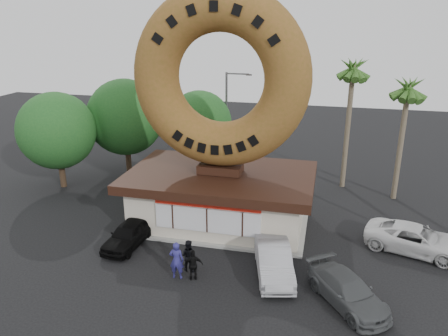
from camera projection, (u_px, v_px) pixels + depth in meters
ground at (192, 274)px, 21.92m from camera, size 90.00×90.00×0.00m
donut_shop at (220, 196)px, 26.82m from camera, size 11.20×7.20×3.80m
giant_donut at (220, 79)px, 24.46m from camera, size 10.20×2.60×10.20m
tree_west at (125, 117)px, 34.40m from camera, size 6.00×6.00×7.65m
tree_mid at (199, 123)px, 35.22m from camera, size 5.20×5.20×6.63m
tree_far at (57, 131)px, 31.61m from camera, size 5.60×5.60×7.14m
palm_near at (353, 74)px, 30.28m from camera, size 2.60×2.60×9.75m
palm_far at (408, 93)px, 28.44m from camera, size 2.60×2.60×8.75m
street_lamp at (228, 116)px, 35.50m from camera, size 2.11×0.20×8.00m
person_left at (177, 260)px, 21.27m from camera, size 0.75×0.53×1.96m
person_center at (188, 255)px, 21.98m from camera, size 0.82×0.64×1.68m
person_right at (193, 265)px, 21.18m from camera, size 1.02×0.72×1.61m
car_black at (128, 234)px, 24.41m from camera, size 1.97×4.13×1.36m
car_silver at (274, 260)px, 21.67m from camera, size 2.70×4.90×1.53m
car_grey at (348, 291)px, 19.46m from camera, size 4.17×4.77×1.32m
car_white at (416, 239)px, 23.76m from camera, size 5.80×3.89×1.48m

